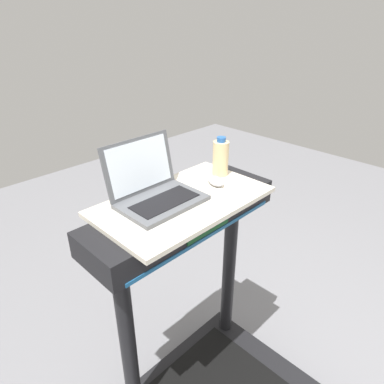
# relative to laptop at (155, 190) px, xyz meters

# --- Properties ---
(desk_board) EXTENTS (0.73, 0.42, 0.02)m
(desk_board) POSITION_rel_laptop_xyz_m (0.09, -0.07, -0.06)
(desk_board) COLOR beige
(desk_board) RESTS_ON treadmill_base
(laptop) EXTENTS (0.33, 0.28, 0.24)m
(laptop) POSITION_rel_laptop_xyz_m (0.00, 0.00, 0.00)
(laptop) COLOR #515459
(laptop) RESTS_ON desk_board
(computer_mouse) EXTENTS (0.09, 0.11, 0.03)m
(computer_mouse) POSITION_rel_laptop_xyz_m (0.29, -0.08, -0.03)
(computer_mouse) COLOR #B2B2B7
(computer_mouse) RESTS_ON desk_board
(water_bottle) EXTENTS (0.07, 0.07, 0.19)m
(water_bottle) POSITION_rel_laptop_xyz_m (0.38, -0.02, 0.04)
(water_bottle) COLOR beige
(water_bottle) RESTS_ON desk_board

